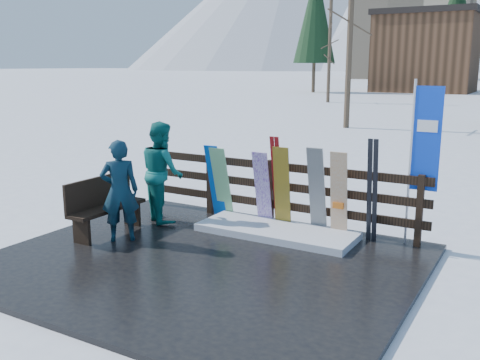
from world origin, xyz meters
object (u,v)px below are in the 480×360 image
Objects in this scene: bench at (104,204)px; person_back at (162,172)px; snowboard_5 at (339,195)px; snowboard_0 at (216,181)px; person_front at (120,191)px; snowboard_2 at (282,188)px; rental_flag at (423,145)px; snowboard_1 at (222,183)px; snowboard_3 at (263,189)px; snowboard_4 at (317,191)px.

person_back is at bearing 71.56° from bench.
snowboard_0 is at bearing 180.00° from snowboard_5.
person_front reaches higher than bench.
snowboard_2 is 0.56× the size of rental_flag.
snowboard_1 is 3.60m from rental_flag.
snowboard_4 reaches higher than snowboard_3.
rental_flag is (4.71, 2.02, 1.09)m from bench.
person_front is at bearing -15.94° from bench.
snowboard_4 is 0.59× the size of rental_flag.
bench is 2.08m from snowboard_0.
snowboard_3 is 0.75× the size of person_back.
person_back is at bearing -168.47° from snowboard_5.
person_front reaches higher than snowboard_2.
snowboard_3 is at bearing 39.85° from bench.
snowboard_2 reaches higher than snowboard_0.
snowboard_2 reaches higher than bench.
person_back is at bearing -159.69° from snowboard_3.
snowboard_3 is at bearing 180.00° from snowboard_5.
bench is 3.58m from snowboard_4.
snowboard_0 is 1.99m from person_front.
person_front is (-1.60, -1.89, 0.16)m from snowboard_3.
snowboard_1 reaches higher than snowboard_3.
person_back is (-3.13, -0.64, 0.19)m from snowboard_5.
rental_flag is at bearing 163.80° from person_front.
person_back reaches higher than snowboard_5.
snowboard_3 is (0.98, -0.00, -0.02)m from snowboard_0.
snowboard_5 is 3.55m from person_front.
bench is 2.73m from snowboard_3.
snowboard_1 is 0.95× the size of snowboard_5.
person_front is (-0.75, -1.89, 0.15)m from snowboard_1.
snowboard_2 is 0.95× the size of snowboard_4.
rental_flag reaches higher than snowboard_3.
snowboard_4 is at bearing 0.00° from snowboard_1.
snowboard_2 is at bearing 35.25° from bench.
snowboard_5 is (2.25, 0.00, 0.05)m from snowboard_1.
bench is 1.03× the size of snowboard_2.
snowboard_3 is 1.41m from snowboard_5.
snowboard_5 is at bearing -0.00° from snowboard_0.
snowboard_3 is 0.52× the size of rental_flag.
snowboard_2 is at bearing 0.00° from snowboard_3.
rental_flag reaches higher than snowboard_2.
bench is 0.91× the size of person_front.
snowboard_1 is at bearing -109.48° from person_back.
bench is 0.58× the size of rental_flag.
bench is 2.15m from snowboard_1.
person_front is (-4.22, -2.16, -0.78)m from rental_flag.
snowboard_2 is 1.00× the size of snowboard_5.
rental_flag is (2.24, 0.27, 0.88)m from snowboard_2.
snowboard_5 is (1.03, 0.00, -0.00)m from snowboard_2.
snowboard_0 is 0.97× the size of snowboard_2.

